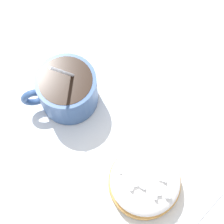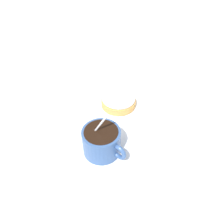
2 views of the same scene
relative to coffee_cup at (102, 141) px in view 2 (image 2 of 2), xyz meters
The scene contains 4 objects.
ground_plane 0.09m from the coffee_cup, behind, with size 3.00×3.00×0.00m, color #B2B2B7.
paper_napkin 0.09m from the coffee_cup, behind, with size 0.36×0.34×0.00m.
coffee_cup is the anchor object (origin of this frame).
frosted_pastry 0.16m from the coffee_cup, behind, with size 0.09×0.09×0.04m.
Camera 2 is at (0.36, 0.12, 0.38)m, focal length 35.00 mm.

